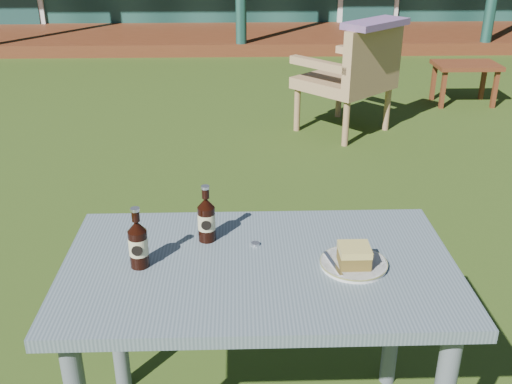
{
  "coord_description": "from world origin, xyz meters",
  "views": [
    {
      "loc": [
        -0.06,
        -3.16,
        1.68
      ],
      "look_at": [
        0.0,
        -1.3,
        0.82
      ],
      "focal_mm": 42.0,
      "sensor_mm": 36.0,
      "label": 1
    }
  ],
  "objects_px": {
    "cake_slice": "(354,255)",
    "plate": "(354,264)",
    "cafe_table": "(259,291)",
    "armchair_left": "(353,74)",
    "cola_bottle_far": "(138,243)",
    "cola_bottle_near": "(206,219)",
    "side_table": "(466,69)"
  },
  "relations": [
    {
      "from": "cake_slice",
      "to": "plate",
      "type": "bearing_deg",
      "value": 76.01
    },
    {
      "from": "cafe_table",
      "to": "armchair_left",
      "type": "relative_size",
      "value": 1.31
    },
    {
      "from": "plate",
      "to": "cola_bottle_far",
      "type": "height_order",
      "value": "cola_bottle_far"
    },
    {
      "from": "cafe_table",
      "to": "plate",
      "type": "height_order",
      "value": "plate"
    },
    {
      "from": "cola_bottle_near",
      "to": "armchair_left",
      "type": "xyz_separation_m",
      "value": [
        1.06,
        3.12,
        -0.29
      ]
    },
    {
      "from": "plate",
      "to": "cola_bottle_near",
      "type": "relative_size",
      "value": 1.06
    },
    {
      "from": "armchair_left",
      "to": "side_table",
      "type": "distance_m",
      "value": 1.51
    },
    {
      "from": "armchair_left",
      "to": "cola_bottle_far",
      "type": "bearing_deg",
      "value": -110.95
    },
    {
      "from": "cake_slice",
      "to": "cola_bottle_far",
      "type": "distance_m",
      "value": 0.64
    },
    {
      "from": "cafe_table",
      "to": "side_table",
      "type": "bearing_deg",
      "value": 62.34
    },
    {
      "from": "side_table",
      "to": "plate",
      "type": "bearing_deg",
      "value": -114.3
    },
    {
      "from": "armchair_left",
      "to": "side_table",
      "type": "height_order",
      "value": "armchair_left"
    },
    {
      "from": "plate",
      "to": "cola_bottle_near",
      "type": "distance_m",
      "value": 0.49
    },
    {
      "from": "cola_bottle_near",
      "to": "armchair_left",
      "type": "bearing_deg",
      "value": 71.28
    },
    {
      "from": "cola_bottle_far",
      "to": "armchair_left",
      "type": "distance_m",
      "value": 3.51
    },
    {
      "from": "cafe_table",
      "to": "cola_bottle_far",
      "type": "relative_size",
      "value": 6.16
    },
    {
      "from": "plate",
      "to": "side_table",
      "type": "bearing_deg",
      "value": 65.7
    },
    {
      "from": "plate",
      "to": "cola_bottle_far",
      "type": "distance_m",
      "value": 0.65
    },
    {
      "from": "cafe_table",
      "to": "cola_bottle_far",
      "type": "height_order",
      "value": "cola_bottle_far"
    },
    {
      "from": "cake_slice",
      "to": "armchair_left",
      "type": "height_order",
      "value": "armchair_left"
    },
    {
      "from": "cake_slice",
      "to": "cola_bottle_far",
      "type": "relative_size",
      "value": 0.47
    },
    {
      "from": "cake_slice",
      "to": "armchair_left",
      "type": "distance_m",
      "value": 3.37
    },
    {
      "from": "cafe_table",
      "to": "cake_slice",
      "type": "bearing_deg",
      "value": -8.09
    },
    {
      "from": "cafe_table",
      "to": "cola_bottle_near",
      "type": "bearing_deg",
      "value": 137.71
    },
    {
      "from": "cake_slice",
      "to": "cola_bottle_near",
      "type": "distance_m",
      "value": 0.49
    },
    {
      "from": "cake_slice",
      "to": "side_table",
      "type": "bearing_deg",
      "value": 65.73
    },
    {
      "from": "plate",
      "to": "cake_slice",
      "type": "bearing_deg",
      "value": -103.99
    },
    {
      "from": "side_table",
      "to": "cola_bottle_far",
      "type": "bearing_deg",
      "value": -121.44
    },
    {
      "from": "cafe_table",
      "to": "cola_bottle_near",
      "type": "distance_m",
      "value": 0.28
    },
    {
      "from": "cake_slice",
      "to": "armchair_left",
      "type": "bearing_deg",
      "value": 79.54
    },
    {
      "from": "armchair_left",
      "to": "side_table",
      "type": "relative_size",
      "value": 1.53
    },
    {
      "from": "cafe_table",
      "to": "armchair_left",
      "type": "xyz_separation_m",
      "value": [
        0.89,
        3.27,
        -0.11
      ]
    }
  ]
}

